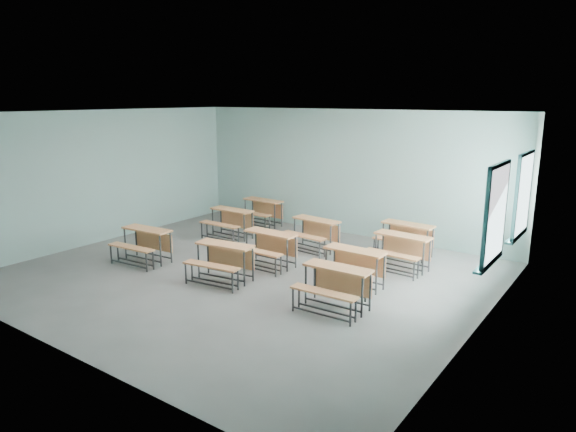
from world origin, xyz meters
name	(u,v)px	position (x,y,z in m)	size (l,w,h in m)	color
room	(250,197)	(0.08, 0.03, 1.60)	(9.04, 8.04, 3.24)	gray
desk_unit_r0c0	(144,240)	(-2.31, -0.68, 0.49)	(1.21, 0.86, 0.73)	#D07F4B
desk_unit_r0c1	(222,257)	(-0.13, -0.58, 0.49)	(1.25, 0.93, 0.73)	#D07F4B
desk_unit_r0c2	(335,282)	(2.33, -0.51, 0.49)	(1.18, 0.81, 0.73)	#D07F4B
desk_unit_r1c1	(268,244)	(0.04, 0.64, 0.49)	(1.17, 0.79, 0.73)	#D07F4B
desk_unit_r1c2	(352,263)	(2.08, 0.54, 0.49)	(1.17, 0.79, 0.73)	#D07F4B
desk_unit_r2c0	(229,219)	(-2.13, 1.86, 0.49)	(1.17, 0.79, 0.73)	#D07F4B
desk_unit_r2c1	(313,230)	(0.18, 2.19, 0.49)	(1.23, 0.89, 0.73)	#D07F4B
desk_unit_r2c2	(400,247)	(2.39, 2.04, 0.49)	(1.20, 0.84, 0.73)	#D07F4B
desk_unit_r3c0	(261,209)	(-2.25, 3.30, 0.49)	(1.19, 0.82, 0.73)	#D07F4B
desk_unit_r3c2	(406,235)	(2.10, 3.01, 0.49)	(1.20, 0.84, 0.73)	#D07F4B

